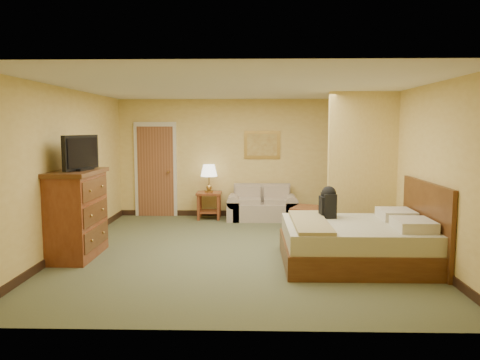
{
  "coord_description": "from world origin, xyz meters",
  "views": [
    {
      "loc": [
        0.19,
        -7.37,
        1.97
      ],
      "look_at": [
        -0.01,
        0.6,
        1.08
      ],
      "focal_mm": 35.0,
      "sensor_mm": 36.0,
      "label": 1
    }
  ],
  "objects_px": {
    "dresser": "(77,213)",
    "bed": "(363,242)",
    "loveseat": "(262,208)",
    "coffee_table": "(311,213)"
  },
  "relations": [
    {
      "from": "dresser",
      "to": "bed",
      "type": "distance_m",
      "value": 4.31
    },
    {
      "from": "loveseat",
      "to": "dresser",
      "type": "xyz_separation_m",
      "value": [
        -2.9,
        -2.98,
        0.43
      ]
    },
    {
      "from": "coffee_table",
      "to": "bed",
      "type": "xyz_separation_m",
      "value": [
        0.46,
        -2.35,
        0.02
      ]
    },
    {
      "from": "loveseat",
      "to": "bed",
      "type": "bearing_deg",
      "value": -66.76
    },
    {
      "from": "coffee_table",
      "to": "bed",
      "type": "distance_m",
      "value": 2.39
    },
    {
      "from": "loveseat",
      "to": "coffee_table",
      "type": "relative_size",
      "value": 1.71
    },
    {
      "from": "bed",
      "to": "loveseat",
      "type": "bearing_deg",
      "value": 113.24
    },
    {
      "from": "dresser",
      "to": "loveseat",
      "type": "bearing_deg",
      "value": 45.84
    },
    {
      "from": "coffee_table",
      "to": "dresser",
      "type": "height_order",
      "value": "dresser"
    },
    {
      "from": "loveseat",
      "to": "coffee_table",
      "type": "xyz_separation_m",
      "value": [
        0.94,
        -0.89,
        0.06
      ]
    }
  ]
}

